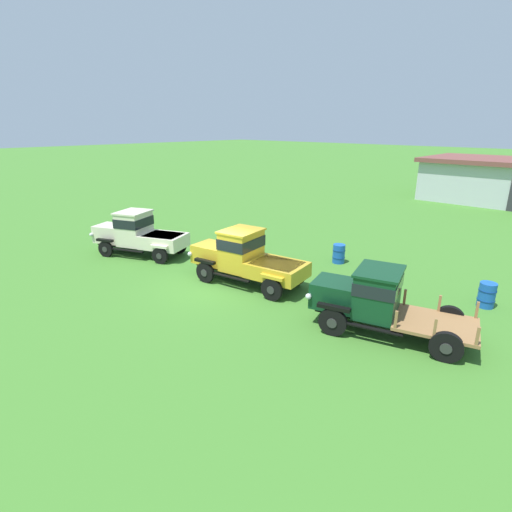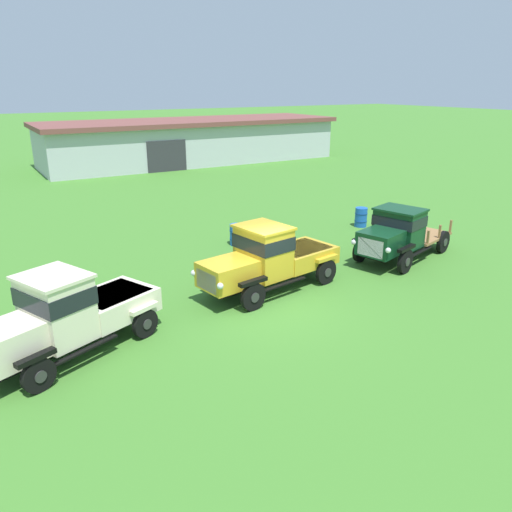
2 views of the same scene
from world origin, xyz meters
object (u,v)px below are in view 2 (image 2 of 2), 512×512
vintage_truck_foreground_near (65,315)px  vintage_truck_second_in_line (268,258)px  farm_shed (191,141)px  vintage_truck_midrow_center (397,233)px  oil_drum_beside_row (237,235)px  oil_drum_near_fence (361,217)px

vintage_truck_foreground_near → vintage_truck_second_in_line: (6.65, 1.02, 0.01)m
farm_shed → vintage_truck_midrow_center: (-3.86, -28.17, -0.73)m
farm_shed → vintage_truck_midrow_center: size_ratio=4.79×
vintage_truck_foreground_near → farm_shed: bearing=60.7°
vintage_truck_foreground_near → vintage_truck_second_in_line: 6.73m
oil_drum_beside_row → vintage_truck_midrow_center: bearing=-49.0°
vintage_truck_midrow_center → oil_drum_beside_row: 6.64m
oil_drum_beside_row → oil_drum_near_fence: size_ratio=0.98×
farm_shed → vintage_truck_foreground_near: (-16.33, -29.09, -0.72)m
vintage_truck_foreground_near → vintage_truck_midrow_center: size_ratio=0.97×
vintage_truck_second_in_line → oil_drum_near_fence: 9.20m
vintage_truck_midrow_center → oil_drum_near_fence: vintage_truck_midrow_center is taller
farm_shed → vintage_truck_midrow_center: farm_shed is taller
farm_shed → vintage_truck_second_in_line: (-9.68, -28.07, -0.71)m
farm_shed → vintage_truck_second_in_line: farm_shed is taller
vintage_truck_midrow_center → oil_drum_beside_row: (-4.34, 4.99, -0.67)m
farm_shed → vintage_truck_second_in_line: 29.70m
vintage_truck_second_in_line → farm_shed: bearing=71.0°
vintage_truck_midrow_center → farm_shed: bearing=82.2°
farm_shed → vintage_truck_midrow_center: bearing=-97.8°
oil_drum_beside_row → vintage_truck_foreground_near: bearing=-144.0°
vintage_truck_second_in_line → vintage_truck_midrow_center: 5.83m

